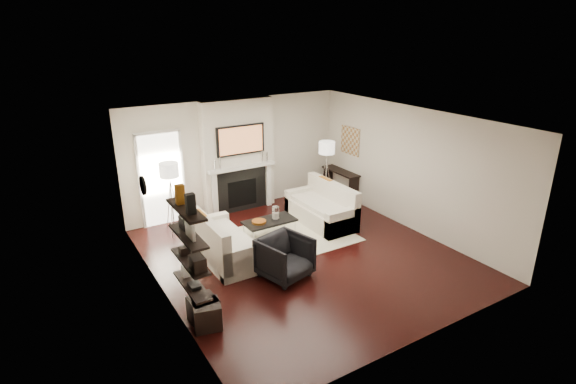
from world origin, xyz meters
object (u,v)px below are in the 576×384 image
lamp_left_shade (169,170)px  ottoman_near (203,310)px  armchair (285,256)px  loveseat_right_base (320,214)px  coffee_table (270,221)px  lamp_right_shade (327,148)px  loveseat_left_base (225,249)px

lamp_left_shade → ottoman_near: 3.59m
armchair → lamp_left_shade: (-1.12, 2.82, 1.03)m
loveseat_right_base → lamp_left_shade: (-3.05, 1.21, 1.24)m
loveseat_right_base → armchair: 2.52m
coffee_table → lamp_left_shade: 2.36m
armchair → lamp_right_shade: bearing=28.4°
armchair → ottoman_near: 1.82m
armchair → loveseat_right_base: bearing=25.2°
coffee_table → armchair: armchair is taller
lamp_left_shade → ottoman_near: bearing=-100.6°
loveseat_right_base → lamp_left_shade: size_ratio=4.50×
loveseat_right_base → ottoman_near: 4.22m
ottoman_near → lamp_right_shade: bearing=34.3°
loveseat_left_base → lamp_right_shade: bearing=22.5°
lamp_left_shade → ottoman_near: (-0.62, -3.30, -1.25)m
coffee_table → ottoman_near: bearing=-138.8°
loveseat_left_base → loveseat_right_base: bearing=9.6°
armchair → lamp_right_shade: size_ratio=2.09×
loveseat_right_base → lamp_right_shade: (0.85, 0.98, 1.24)m
lamp_right_shade → ottoman_near: lamp_right_shade is taller
armchair → lamp_right_shade: lamp_right_shade is taller
loveseat_right_base → ottoman_near: loveseat_right_base is taller
lamp_left_shade → lamp_right_shade: (3.90, -0.22, 0.00)m
ottoman_near → loveseat_right_base: bearing=29.7°
armchair → lamp_right_shade: (2.78, 2.59, 1.03)m
loveseat_left_base → armchair: bearing=-61.1°
coffee_table → lamp_right_shade: lamp_right_shade is taller
lamp_left_shade → ottoman_near: size_ratio=1.00×
armchair → coffee_table: bearing=56.0°
armchair → loveseat_left_base: bearing=104.2°
armchair → ottoman_near: size_ratio=2.09×
coffee_table → loveseat_right_base: bearing=4.3°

